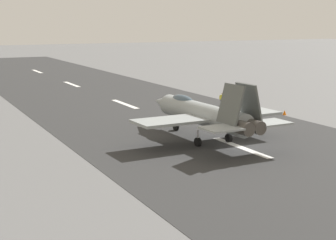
{
  "coord_description": "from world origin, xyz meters",
  "views": [
    {
      "loc": [
        -35.8,
        24.85,
        10.58
      ],
      "look_at": [
        3.45,
        5.11,
        2.2
      ],
      "focal_mm": 55.96,
      "sensor_mm": 36.0,
      "label": 1
    }
  ],
  "objects": [
    {
      "name": "marker_cone_mid",
      "position": [
        10.56,
        -13.32,
        0.28
      ],
      "size": [
        0.44,
        0.44,
        0.55
      ],
      "primitive_type": "cone",
      "color": "orange",
      "rests_on": "ground"
    },
    {
      "name": "runway_strip",
      "position": [
        -0.02,
        0.0,
        0.01
      ],
      "size": [
        240.0,
        26.0,
        0.02
      ],
      "color": "#2E2F2F",
      "rests_on": "ground"
    },
    {
      "name": "ground_plane",
      "position": [
        0.0,
        0.0,
        0.0
      ],
      "size": [
        400.0,
        400.0,
        0.0
      ],
      "primitive_type": "plane",
      "color": "slate"
    },
    {
      "name": "fighter_jet",
      "position": [
        3.81,
        1.52,
        2.46
      ],
      "size": [
        16.95,
        13.87,
        5.66
      ],
      "color": "#8F9698",
      "rests_on": "ground"
    },
    {
      "name": "crew_person",
      "position": [
        19.19,
        -10.43,
        0.83
      ],
      "size": [
        0.49,
        0.58,
        1.67
      ],
      "color": "#1E2338",
      "rests_on": "ground"
    }
  ]
}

